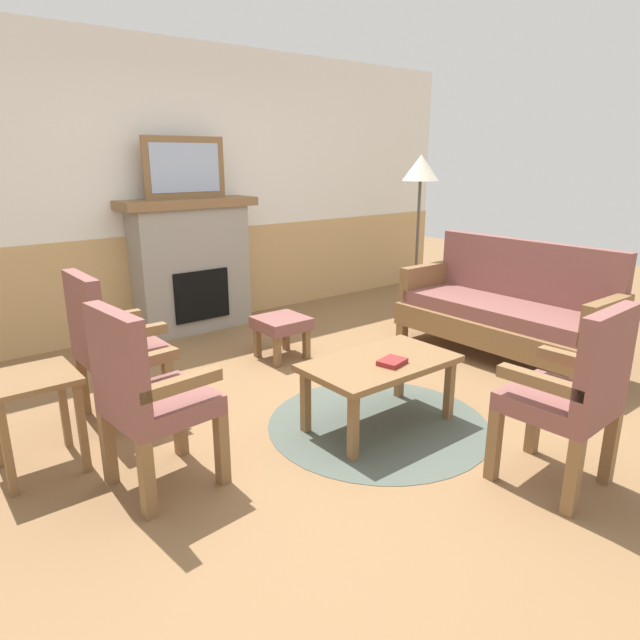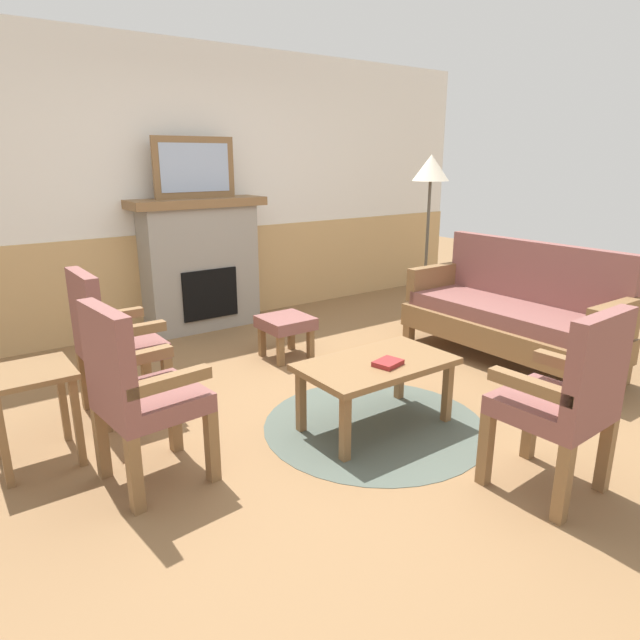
# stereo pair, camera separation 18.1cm
# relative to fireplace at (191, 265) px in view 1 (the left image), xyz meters

# --- Properties ---
(ground_plane) EXTENTS (14.00, 14.00, 0.00)m
(ground_plane) POSITION_rel_fireplace_xyz_m (0.00, -2.35, -0.65)
(ground_plane) COLOR olive
(wall_back) EXTENTS (7.20, 0.14, 2.70)m
(wall_back) POSITION_rel_fireplace_xyz_m (0.00, 0.25, 0.66)
(wall_back) COLOR white
(wall_back) RESTS_ON ground_plane
(fireplace) EXTENTS (1.30, 0.44, 1.28)m
(fireplace) POSITION_rel_fireplace_xyz_m (0.00, 0.00, 0.00)
(fireplace) COLOR gray
(fireplace) RESTS_ON ground_plane
(framed_picture) EXTENTS (0.80, 0.04, 0.56)m
(framed_picture) POSITION_rel_fireplace_xyz_m (0.00, 0.00, 0.91)
(framed_picture) COLOR brown
(framed_picture) RESTS_ON fireplace
(couch) EXTENTS (0.70, 1.80, 0.98)m
(couch) POSITION_rel_fireplace_xyz_m (1.71, -2.38, -0.26)
(couch) COLOR brown
(couch) RESTS_ON ground_plane
(coffee_table) EXTENTS (0.96, 0.56, 0.44)m
(coffee_table) POSITION_rel_fireplace_xyz_m (-0.03, -2.63, -0.27)
(coffee_table) COLOR brown
(coffee_table) RESTS_ON ground_plane
(round_rug) EXTENTS (1.42, 1.42, 0.01)m
(round_rug) POSITION_rel_fireplace_xyz_m (-0.03, -2.63, -0.65)
(round_rug) COLOR #4C564C
(round_rug) RESTS_ON ground_plane
(book_on_table) EXTENTS (0.19, 0.17, 0.03)m
(book_on_table) POSITION_rel_fireplace_xyz_m (-0.02, -2.73, -0.20)
(book_on_table) COLOR maroon
(book_on_table) RESTS_ON coffee_table
(footstool) EXTENTS (0.40, 0.40, 0.36)m
(footstool) POSITION_rel_fireplace_xyz_m (0.20, -1.23, -0.37)
(footstool) COLOR brown
(footstool) RESTS_ON ground_plane
(armchair_near_fireplace) EXTENTS (0.49, 0.49, 0.98)m
(armchair_near_fireplace) POSITION_rel_fireplace_xyz_m (-1.31, -1.49, -0.11)
(armchair_near_fireplace) COLOR brown
(armchair_near_fireplace) RESTS_ON ground_plane
(armchair_by_window_left) EXTENTS (0.52, 0.52, 0.98)m
(armchair_by_window_left) POSITION_rel_fireplace_xyz_m (-1.43, -2.41, -0.11)
(armchair_by_window_left) COLOR brown
(armchair_by_window_left) RESTS_ON ground_plane
(armchair_front_left) EXTENTS (0.50, 0.50, 0.98)m
(armchair_front_left) POSITION_rel_fireplace_xyz_m (0.23, -3.73, -0.11)
(armchair_front_left) COLOR brown
(armchair_front_left) RESTS_ON ground_plane
(side_table) EXTENTS (0.44, 0.44, 0.55)m
(side_table) POSITION_rel_fireplace_xyz_m (-1.84, -1.85, -0.22)
(side_table) COLOR brown
(side_table) RESTS_ON ground_plane
(floor_lamp_by_couch) EXTENTS (0.36, 0.36, 1.68)m
(floor_lamp_by_couch) POSITION_rel_fireplace_xyz_m (1.96, -1.14, 0.80)
(floor_lamp_by_couch) COLOR #332D28
(floor_lamp_by_couch) RESTS_ON ground_plane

